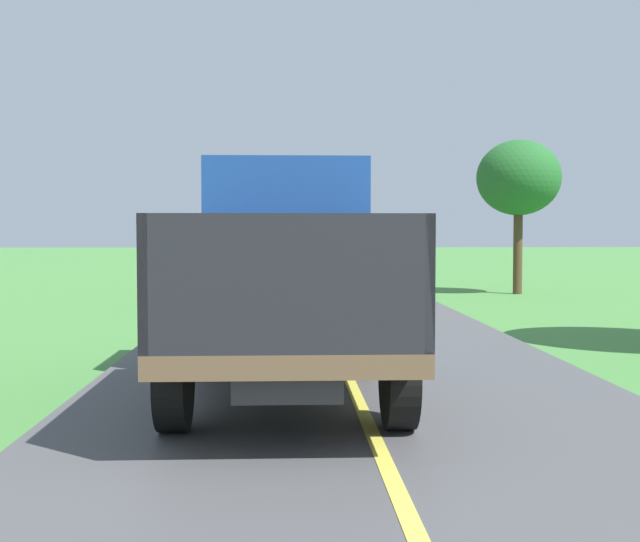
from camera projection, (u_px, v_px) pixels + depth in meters
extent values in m
cube|color=#2D2D30|center=(287.00, 343.00, 9.26)|extent=(0.90, 5.51, 0.24)
cube|color=brown|center=(287.00, 325.00, 9.25)|extent=(2.30, 5.80, 0.20)
cube|color=#1E479E|center=(286.00, 232.00, 11.14)|extent=(2.10, 1.90, 1.90)
cube|color=black|center=(286.00, 209.00, 12.08)|extent=(1.79, 0.02, 0.76)
cube|color=#232328|center=(176.00, 272.00, 8.20)|extent=(0.08, 3.85, 1.10)
cube|color=#232328|center=(397.00, 272.00, 8.29)|extent=(0.08, 3.85, 1.10)
cube|color=#232328|center=(287.00, 284.00, 6.36)|extent=(2.30, 0.08, 1.10)
cube|color=#232328|center=(287.00, 264.00, 10.12)|extent=(2.30, 0.08, 1.10)
cylinder|color=black|center=(208.00, 333.00, 11.01)|extent=(0.28, 1.00, 1.00)
cylinder|color=black|center=(364.00, 332.00, 11.10)|extent=(0.28, 1.00, 1.00)
cylinder|color=black|center=(174.00, 378.00, 7.63)|extent=(0.28, 1.00, 1.00)
cylinder|color=black|center=(399.00, 376.00, 7.71)|extent=(0.28, 1.00, 1.00)
ellipsoid|color=#BECC32|center=(248.00, 302.00, 9.38)|extent=(0.43, 0.47, 0.36)
ellipsoid|color=#ABCE2C|center=(265.00, 275.00, 8.15)|extent=(0.48, 0.55, 0.42)
ellipsoid|color=gold|center=(341.00, 296.00, 9.88)|extent=(0.44, 0.54, 0.39)
ellipsoid|color=#A8BD29|center=(334.00, 245.00, 7.95)|extent=(0.44, 0.55, 0.43)
ellipsoid|color=#ACC01A|center=(343.00, 302.00, 8.56)|extent=(0.42, 0.50, 0.39)
ellipsoid|color=#A8C21B|center=(228.00, 278.00, 8.34)|extent=(0.51, 0.57, 0.40)
ellipsoid|color=#BEC91A|center=(278.00, 286.00, 7.14)|extent=(0.42, 0.39, 0.46)
cube|color=#2D2D30|center=(284.00, 276.00, 22.86)|extent=(0.90, 5.51, 0.24)
cube|color=brown|center=(284.00, 269.00, 22.85)|extent=(2.30, 5.80, 0.20)
cube|color=gold|center=(284.00, 232.00, 24.74)|extent=(2.10, 1.90, 1.90)
cube|color=black|center=(284.00, 221.00, 25.68)|extent=(1.78, 0.02, 0.76)
cube|color=brown|center=(242.00, 247.00, 21.79)|extent=(0.08, 3.85, 1.10)
cube|color=brown|center=(325.00, 247.00, 21.89)|extent=(0.08, 3.85, 1.10)
cube|color=brown|center=(283.00, 248.00, 19.96)|extent=(2.30, 0.08, 1.10)
cube|color=brown|center=(284.00, 245.00, 23.72)|extent=(2.30, 0.08, 1.10)
cylinder|color=black|center=(249.00, 277.00, 24.61)|extent=(0.28, 1.00, 1.00)
cylinder|color=black|center=(319.00, 276.00, 24.70)|extent=(0.28, 1.00, 1.00)
cylinder|color=black|center=(243.00, 284.00, 21.22)|extent=(0.28, 1.00, 1.00)
cylinder|color=black|center=(324.00, 284.00, 21.31)|extent=(0.28, 1.00, 1.00)
ellipsoid|color=#B2C72A|center=(306.00, 259.00, 22.30)|extent=(0.57, 0.69, 0.51)
ellipsoid|color=#B5D22E|center=(308.00, 235.00, 22.85)|extent=(0.58, 0.73, 0.47)
ellipsoid|color=#BAD429|center=(266.00, 248.00, 23.31)|extent=(0.58, 0.58, 0.48)
ellipsoid|color=#AEC91B|center=(279.00, 248.00, 22.00)|extent=(0.51, 0.56, 0.45)
ellipsoid|color=#B1BF28|center=(265.00, 235.00, 22.31)|extent=(0.45, 0.52, 0.37)
ellipsoid|color=#ADC72F|center=(287.00, 248.00, 21.23)|extent=(0.47, 0.54, 0.47)
ellipsoid|color=#AFC81E|center=(275.00, 261.00, 20.96)|extent=(0.48, 0.60, 0.46)
ellipsoid|color=gold|center=(279.00, 236.00, 21.14)|extent=(0.44, 0.52, 0.42)
ellipsoid|color=#A7CD32|center=(282.00, 248.00, 21.45)|extent=(0.59, 0.64, 0.38)
cylinder|color=#4C3823|center=(518.00, 253.00, 25.34)|extent=(0.28, 0.28, 2.56)
ellipsoid|color=#236028|center=(519.00, 178.00, 25.22)|extent=(2.57, 2.57, 2.32)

